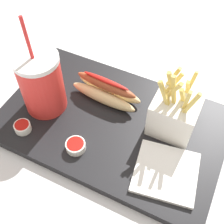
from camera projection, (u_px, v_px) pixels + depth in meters
ground_plane at (112, 129)px, 0.66m from camera, size 2.40×2.40×0.02m
food_tray at (112, 123)px, 0.65m from camera, size 0.48×0.30×0.02m
soda_cup at (41, 83)px, 0.61m from camera, size 0.09×0.09×0.22m
fries_basket at (175, 112)px, 0.60m from camera, size 0.09×0.10×0.15m
hot_dog_1 at (106, 91)px, 0.66m from camera, size 0.16×0.07×0.06m
ketchup_cup_1 at (76, 146)px, 0.59m from camera, size 0.04×0.04×0.02m
ketchup_cup_2 at (23, 127)px, 0.62m from camera, size 0.03×0.03×0.02m
napkin_stack at (166, 172)px, 0.56m from camera, size 0.13×0.13×0.01m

